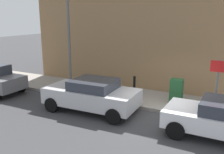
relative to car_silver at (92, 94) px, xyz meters
The scene contains 9 objects.
ground 3.21m from the car_silver, 79.81° to the right, with size 80.00×80.00×0.00m, color #38383A.
sidewalk 3.85m from the car_silver, 50.47° to the left, with size 2.68×30.00×0.15m, color gray.
corner_building 7.78m from the car_silver, ahead, with size 6.66×11.25×8.08m.
car_silver is the anchor object (origin of this frame).
utility_cabinet 3.84m from the car_silver, 54.98° to the right, with size 0.46×0.61×1.15m.
bollard_near_cabinet 2.53m from the car_silver, 24.43° to the right, with size 0.14×0.14×1.04m.
bollard_far_kerb 1.45m from the car_silver, 23.88° to the left, with size 0.14×0.14×1.04m.
street_sign 5.12m from the car_silver, 74.86° to the right, with size 0.08×0.60×2.30m.
lamppost 4.31m from the car_silver, 51.55° to the left, with size 0.20×0.44×5.72m.
Camera 1 is at (-9.30, -2.38, 4.05)m, focal length 39.82 mm.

